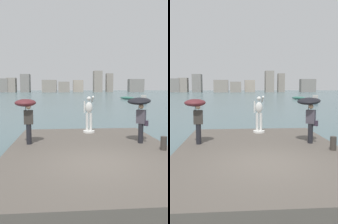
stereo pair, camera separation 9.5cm
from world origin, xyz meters
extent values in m
plane|color=#4C666B|center=(0.00, 40.00, 0.00)|extent=(400.00, 400.00, 0.00)
cube|color=#564F47|center=(0.00, 1.75, 0.20)|extent=(6.65, 9.51, 0.40)
cylinder|color=silver|center=(0.29, 5.28, 0.45)|extent=(0.63, 0.63, 0.10)
cylinder|color=silver|center=(0.19, 5.28, 0.99)|extent=(0.15, 0.15, 0.97)
cylinder|color=silver|center=(0.39, 5.28, 0.99)|extent=(0.15, 0.15, 0.97)
ellipsoid|color=silver|center=(0.29, 5.28, 1.77)|extent=(0.38, 0.26, 0.60)
sphere|color=silver|center=(0.29, 5.28, 2.26)|extent=(0.24, 0.24, 0.24)
cylinder|color=silver|center=(0.05, 5.28, 1.81)|extent=(0.10, 0.10, 0.62)
cylinder|color=silver|center=(0.51, 5.55, 2.21)|extent=(0.10, 0.59, 0.40)
cylinder|color=black|center=(-2.59, 2.80, 0.84)|extent=(0.22, 0.22, 0.88)
cube|color=#38332D|center=(-2.59, 2.80, 1.58)|extent=(0.39, 0.26, 0.60)
sphere|color=beige|center=(-2.59, 2.80, 2.02)|extent=(0.21, 0.21, 0.21)
cylinder|color=#262626|center=(-2.71, 2.83, 1.88)|extent=(0.02, 0.02, 0.49)
ellipsoid|color=#5B2328|center=(-2.71, 2.83, 2.20)|extent=(0.96, 0.97, 0.36)
cylinder|color=black|center=(2.31, 2.61, 0.84)|extent=(0.22, 0.22, 0.88)
cube|color=#47424C|center=(2.31, 2.61, 1.58)|extent=(0.45, 0.41, 0.60)
sphere|color=tan|center=(2.31, 2.61, 2.02)|extent=(0.21, 0.21, 0.21)
cylinder|color=#262626|center=(2.24, 2.71, 1.91)|extent=(0.02, 0.02, 0.56)
ellipsoid|color=black|center=(2.24, 2.71, 2.26)|extent=(1.42, 1.43, 0.40)
cube|color=#332838|center=(2.50, 2.50, 1.30)|extent=(0.20, 0.19, 0.24)
cylinder|color=#38332D|center=(2.84, 1.38, 0.67)|extent=(0.24, 0.24, 0.54)
ellipsoid|color=#2D384C|center=(13.72, 35.55, 0.42)|extent=(2.89, 5.26, 0.84)
cube|color=#B2ADA3|center=(13.85, 35.91, 1.12)|extent=(1.40, 1.77, 0.64)
ellipsoid|color=#336B5B|center=(14.37, 49.66, 0.35)|extent=(3.55, 4.21, 0.70)
cube|color=gray|center=(-40.54, 146.02, 4.25)|extent=(9.72, 7.49, 8.50)
cube|color=gray|center=(-33.82, 145.09, 4.47)|extent=(5.58, 5.01, 8.94)
cube|color=gray|center=(-25.41, 146.52, 5.64)|extent=(5.56, 7.26, 11.28)
cube|color=gray|center=(-10.18, 142.98, 3.81)|extent=(8.83, 6.96, 7.61)
cube|color=gray|center=(-1.07, 142.74, 3.28)|extent=(6.88, 5.17, 6.55)
cube|color=#A89989|center=(8.12, 148.79, 3.85)|extent=(6.50, 7.68, 7.71)
cube|color=gray|center=(20.41, 144.12, 6.70)|extent=(5.28, 7.19, 13.40)
cube|color=gray|center=(28.87, 148.69, 6.06)|extent=(4.32, 4.81, 12.12)
cube|color=gray|center=(46.07, 146.05, 4.22)|extent=(9.83, 5.27, 8.44)
camera|label=1|loc=(-1.05, -7.49, 2.85)|focal=38.06mm
camera|label=2|loc=(-0.96, -7.50, 2.85)|focal=38.06mm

